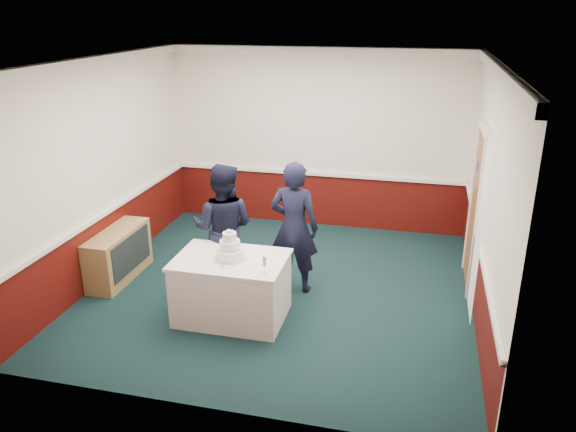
% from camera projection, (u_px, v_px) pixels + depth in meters
% --- Properties ---
extents(ground, '(5.00, 5.00, 0.00)m').
position_uv_depth(ground, '(281.00, 289.00, 7.61)').
color(ground, '#122D2A').
rests_on(ground, ground).
extents(room_shell, '(5.00, 5.00, 3.00)m').
position_uv_depth(room_shell, '(297.00, 137.00, 7.45)').
color(room_shell, white).
rests_on(room_shell, ground).
extents(sideboard, '(0.41, 1.20, 0.70)m').
position_uv_depth(sideboard, '(119.00, 255.00, 7.80)').
color(sideboard, '#A98652').
rests_on(sideboard, ground).
extents(cake_table, '(1.32, 0.92, 0.79)m').
position_uv_depth(cake_table, '(232.00, 288.00, 6.78)').
color(cake_table, white).
rests_on(cake_table, ground).
extents(wedding_cake, '(0.35, 0.35, 0.36)m').
position_uv_depth(wedding_cake, '(230.00, 250.00, 6.61)').
color(wedding_cake, white).
rests_on(wedding_cake, cake_table).
extents(cake_knife, '(0.10, 0.21, 0.00)m').
position_uv_depth(cake_knife, '(222.00, 265.00, 6.47)').
color(cake_knife, silver).
rests_on(cake_knife, cake_table).
extents(champagne_flute, '(0.05, 0.05, 0.21)m').
position_uv_depth(champagne_flute, '(264.00, 262.00, 6.23)').
color(champagne_flute, silver).
rests_on(champagne_flute, cake_table).
extents(person_man, '(0.88, 0.71, 1.74)m').
position_uv_depth(person_man, '(223.00, 228.00, 7.34)').
color(person_man, black).
rests_on(person_man, ground).
extents(person_woman, '(0.68, 0.47, 1.78)m').
position_uv_depth(person_woman, '(294.00, 227.00, 7.31)').
color(person_woman, black).
rests_on(person_woman, ground).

